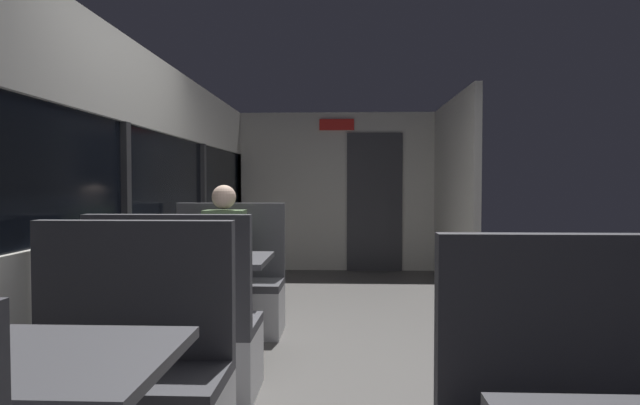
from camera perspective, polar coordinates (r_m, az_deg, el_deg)
The scene contains 11 objects.
ground_plane at distance 3.94m, azimuth 1.01°, elevation -16.98°, with size 3.30×9.20×0.02m, color #514F4C.
carriage_window_panel_left at distance 4.03m, azimuth -20.06°, elevation -0.44°, with size 0.09×8.48×2.30m.
carriage_end_bulkhead at distance 7.92m, azimuth 2.19°, elevation 1.06°, with size 2.90×0.11×2.30m.
carriage_aisle_panel_right at distance 6.86m, azimuth 13.85°, elevation 0.95°, with size 0.08×2.40×2.30m, color beige.
dining_table_near_window at distance 2.01m, azimuth -28.39°, elevation -16.62°, with size 0.90×0.70×0.74m.
bench_near_window_facing_entry at distance 2.70m, azimuth -20.24°, elevation -18.57°, with size 0.95×0.50×1.10m.
dining_table_mid_window at distance 4.03m, azimuth -11.86°, elevation -7.06°, with size 0.90×0.70×0.74m.
bench_mid_window_facing_end at distance 3.44m, azimuth -14.78°, elevation -13.98°, with size 0.95×0.50×1.10m.
bench_mid_window_facing_entry at distance 4.76m, azimuth -9.72°, elevation -9.45°, with size 0.95×0.50×1.10m.
seated_passenger at distance 4.65m, azimuth -9.93°, elevation -7.11°, with size 0.47×0.55×1.26m.
coffee_cup_primary at distance 3.95m, azimuth -12.57°, elevation -5.12°, with size 0.07×0.07×0.09m.
Camera 1 is at (0.09, -3.72, 1.28)m, focal length 30.42 mm.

